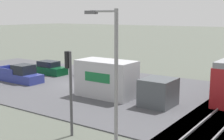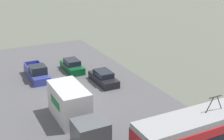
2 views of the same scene
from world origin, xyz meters
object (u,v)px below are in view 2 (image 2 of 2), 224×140
(light_rail_tram, at_px, (211,132))
(sedan_car_1, at_px, (104,78))
(pickup_truck, at_px, (37,73))
(sedan_car_0, at_px, (72,66))
(box_truck, at_px, (74,109))

(light_rail_tram, height_order, sedan_car_1, light_rail_tram)
(pickup_truck, distance_m, sedan_car_1, 8.06)
(sedan_car_0, bearing_deg, light_rail_tram, 98.80)
(box_truck, relative_size, sedan_car_0, 1.92)
(sedan_car_1, bearing_deg, pickup_truck, 143.54)
(sedan_car_1, bearing_deg, light_rail_tram, -84.90)
(sedan_car_0, height_order, sedan_car_1, sedan_car_0)
(box_truck, distance_m, sedan_car_1, 9.54)
(sedan_car_0, relative_size, sedan_car_1, 0.95)
(light_rail_tram, xyz_separation_m, sedan_car_1, (1.39, -15.57, -1.06))
(sedan_car_0, bearing_deg, sedan_car_1, 109.01)
(light_rail_tram, height_order, box_truck, light_rail_tram)
(box_truck, relative_size, sedan_car_1, 1.83)
(light_rail_tram, bearing_deg, pickup_truck, -68.87)
(light_rail_tram, height_order, pickup_truck, light_rail_tram)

